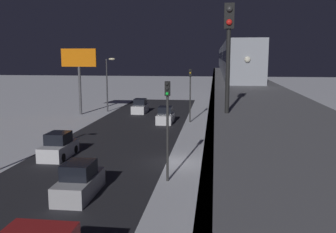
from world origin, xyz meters
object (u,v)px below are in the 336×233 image
Objects in this scene: rail_signal at (229,39)px; traffic_light_near at (167,117)px; sedan_white_2 at (165,116)px; commercial_billboard at (79,64)px; sedan_silver at (79,182)px; sedan_white at (59,147)px; subway_train at (231,58)px; sedan_white_3 at (140,107)px; traffic_light_mid at (190,88)px.

rail_signal reaches higher than traffic_light_near.
sedan_white_2 is 14.71m from commercial_billboard.
sedan_silver is at bearing 33.83° from traffic_light_near.
traffic_light_near is at bearing 152.98° from sedan_white.
sedan_silver is (1.80, 24.24, 0.00)m from sedan_white_2.
subway_train is 37.21m from sedan_silver.
subway_train reaches higher than traffic_light_near.
traffic_light_near is at bearing 33.83° from sedan_silver.
sedan_white_2 is 0.97× the size of sedan_white_3.
traffic_light_near is at bearing -69.30° from rail_signal.
sedan_white and sedan_white_3 have the same top height.
rail_signal reaches higher than sedan_white.
commercial_billboard is (12.41, -5.12, 6.03)m from sedan_white_2.
traffic_light_near reaches higher than sedan_white_2.
sedan_white and sedan_silver have the same top height.
commercial_billboard is at bearing 157.59° from sedan_white_2.
traffic_light_mid is (5.17, 10.27, -3.41)m from subway_train.
subway_train is 21.31m from commercial_billboard.
rail_signal is at bearing 132.85° from sedan_white.
rail_signal is 0.62× the size of traffic_light_mid.
rail_signal reaches higher than sedan_white_3.
sedan_white_2 is 24.31m from sedan_silver.
commercial_billboard is (10.61, -29.36, 6.03)m from sedan_silver.
commercial_billboard is at bearing 17.94° from sedan_white_3.
rail_signal is 20.18m from sedan_white.
commercial_billboard is (20.47, 5.87, -0.78)m from subway_train.
sedan_white_3 is at bearing -162.06° from commercial_billboard.
sedan_white_3 is at bearing -73.90° from rail_signal.
sedan_white_2 is 4.52m from traffic_light_mid.
subway_train reaches higher than sedan_white_3.
traffic_light_mid is at bearing 79.33° from sedan_silver.
sedan_white_3 is (10.87, -37.65, -7.76)m from rail_signal.
sedan_white_2 is 21.56m from traffic_light_near.
rail_signal is 12.59m from sedan_silver.
traffic_light_near and traffic_light_mid have the same top height.
traffic_light_mid reaches higher than sedan_silver.
traffic_light_near is at bearing 104.63° from sedan_white_3.
sedan_white_3 is at bearing 121.04° from sedan_white_2.
sedan_white is at bearing -27.02° from traffic_light_near.
traffic_light_mid is at bearing 63.31° from subway_train.
subway_train is 13.81× the size of sedan_white_2.
traffic_light_mid reaches higher than sedan_white_2.
sedan_white is at bearing 120.24° from sedan_silver.
subway_train reaches higher than sedan_silver.
traffic_light_mid is at bearing -118.59° from sedan_white.
sedan_white_3 is 0.97× the size of sedan_silver.
commercial_billboard is (15.31, -4.40, 2.63)m from traffic_light_mid.
traffic_light_near is (-9.30, 4.74, 3.41)m from sedan_white.
rail_signal is 39.94m from sedan_white_3.
sedan_silver is at bearing 79.33° from traffic_light_mid.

